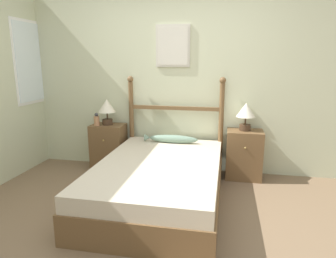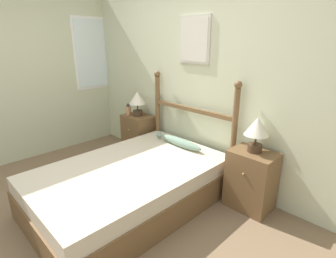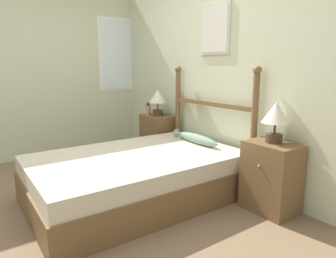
# 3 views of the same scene
# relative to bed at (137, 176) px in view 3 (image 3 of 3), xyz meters

# --- Properties ---
(ground_plane) EXTENTS (16.00, 16.00, 0.00)m
(ground_plane) POSITION_rel_bed_xyz_m (0.01, -0.61, -0.23)
(ground_plane) COLOR #7A6047
(wall_back) EXTENTS (6.40, 0.08, 2.55)m
(wall_back) POSITION_rel_bed_xyz_m (0.01, 1.12, 1.05)
(wall_back) COLOR beige
(wall_back) RESTS_ON ground_plane
(wall_left) EXTENTS (0.08, 6.40, 2.55)m
(wall_left) POSITION_rel_bed_xyz_m (-2.12, -0.59, 1.05)
(wall_left) COLOR beige
(wall_left) RESTS_ON ground_plane
(bed) EXTENTS (1.35, 2.07, 0.46)m
(bed) POSITION_rel_bed_xyz_m (0.00, 0.00, 0.00)
(bed) COLOR brown
(bed) RESTS_ON ground_plane
(headboard) EXTENTS (1.37, 0.09, 1.34)m
(headboard) POSITION_rel_bed_xyz_m (-0.00, 1.00, 0.51)
(headboard) COLOR brown
(headboard) RESTS_ON ground_plane
(nightstand_left) EXTENTS (0.47, 0.37, 0.66)m
(nightstand_left) POSITION_rel_bed_xyz_m (-0.96, 0.89, 0.10)
(nightstand_left) COLOR brown
(nightstand_left) RESTS_ON ground_plane
(nightstand_right) EXTENTS (0.47, 0.37, 0.66)m
(nightstand_right) POSITION_rel_bed_xyz_m (0.96, 0.89, 0.10)
(nightstand_right) COLOR brown
(nightstand_right) RESTS_ON ground_plane
(table_lamp_left) EXTENTS (0.25, 0.25, 0.37)m
(table_lamp_left) POSITION_rel_bed_xyz_m (-0.96, 0.89, 0.67)
(table_lamp_left) COLOR #422D1E
(table_lamp_left) RESTS_ON nightstand_left
(table_lamp_right) EXTENTS (0.25, 0.25, 0.37)m
(table_lamp_right) POSITION_rel_bed_xyz_m (0.95, 0.90, 0.67)
(table_lamp_right) COLOR #422D1E
(table_lamp_right) RESTS_ON nightstand_right
(bottle) EXTENTS (0.08, 0.08, 0.18)m
(bottle) POSITION_rel_bed_xyz_m (-1.09, 0.81, 0.51)
(bottle) COLOR tan
(bottle) RESTS_ON nightstand_left
(fish_pillow) EXTENTS (0.73, 0.11, 0.11)m
(fish_pillow) POSITION_rel_bed_xyz_m (-0.01, 0.79, 0.29)
(fish_pillow) COLOR gray
(fish_pillow) RESTS_ON bed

